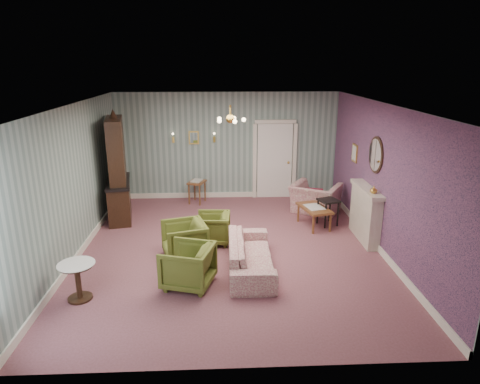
{
  "coord_description": "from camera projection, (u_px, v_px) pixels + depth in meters",
  "views": [
    {
      "loc": [
        -0.19,
        -7.91,
        3.68
      ],
      "look_at": [
        0.2,
        0.4,
        1.1
      ],
      "focal_mm": 31.75,
      "sensor_mm": 36.0,
      "label": 1
    }
  ],
  "objects": [
    {
      "name": "wall_left",
      "position": [
        74.0,
        183.0,
        8.08
      ],
      "size": [
        0.0,
        7.0,
        7.0
      ],
      "primitive_type": "plane",
      "rotation": [
        1.57,
        0.0,
        1.57
      ],
      "color": "slate",
      "rests_on": "ground"
    },
    {
      "name": "gilt_mirror_back",
      "position": [
        194.0,
        138.0,
        11.4
      ],
      "size": [
        0.28,
        0.06,
        0.36
      ],
      "primitive_type": null,
      "color": "gold",
      "rests_on": "wall_back"
    },
    {
      "name": "ceiling",
      "position": [
        230.0,
        105.0,
        7.79
      ],
      "size": [
        7.0,
        7.0,
        0.0
      ],
      "primitive_type": "plane",
      "rotation": [
        3.14,
        0.0,
        0.0
      ],
      "color": "white",
      "rests_on": "ground"
    },
    {
      "name": "side_table_black",
      "position": [
        328.0,
        212.0,
        9.84
      ],
      "size": [
        0.53,
        0.53,
        0.63
      ],
      "primitive_type": null,
      "rotation": [
        0.0,
        0.0,
        0.34
      ],
      "color": "black",
      "rests_on": "floor"
    },
    {
      "name": "wingback_chair",
      "position": [
        316.0,
        193.0,
        10.65
      ],
      "size": [
        1.34,
        1.21,
        0.98
      ],
      "primitive_type": "imported",
      "rotation": [
        0.0,
        0.0,
        2.59
      ],
      "color": "#943C50",
      "rests_on": "floor"
    },
    {
      "name": "olive_chair_c",
      "position": [
        213.0,
        227.0,
        8.89
      ],
      "size": [
        0.68,
        0.72,
        0.7
      ],
      "primitive_type": "imported",
      "rotation": [
        0.0,
        0.0,
        -1.63
      ],
      "color": "#576021",
      "rests_on": "floor"
    },
    {
      "name": "mantel_vase",
      "position": [
        374.0,
        190.0,
        8.41
      ],
      "size": [
        0.15,
        0.15,
        0.15
      ],
      "primitive_type": "imported",
      "color": "gold",
      "rests_on": "fireplace"
    },
    {
      "name": "olive_chair_a",
      "position": [
        188.0,
        264.0,
        7.14
      ],
      "size": [
        0.93,
        0.96,
        0.81
      ],
      "primitive_type": "imported",
      "rotation": [
        0.0,
        0.0,
        -1.86
      ],
      "color": "#576021",
      "rests_on": "floor"
    },
    {
      "name": "wall_back",
      "position": [
        227.0,
        146.0,
        11.55
      ],
      "size": [
        6.0,
        0.0,
        6.0
      ],
      "primitive_type": "plane",
      "rotation": [
        1.57,
        0.0,
        0.0
      ],
      "color": "slate",
      "rests_on": "ground"
    },
    {
      "name": "fireplace",
      "position": [
        365.0,
        214.0,
        8.98
      ],
      "size": [
        0.3,
        1.4,
        1.16
      ],
      "primitive_type": null,
      "color": "beige",
      "rests_on": "floor"
    },
    {
      "name": "sconce_right",
      "position": [
        214.0,
        138.0,
        11.41
      ],
      "size": [
        0.16,
        0.12,
        0.3
      ],
      "primitive_type": null,
      "color": "gold",
      "rests_on": "wall_back"
    },
    {
      "name": "dresser",
      "position": [
        117.0,
        166.0,
        10.03
      ],
      "size": [
        0.82,
        1.62,
        2.57
      ],
      "primitive_type": null,
      "rotation": [
        0.0,
        0.0,
        0.19
      ],
      "color": "black",
      "rests_on": "floor"
    },
    {
      "name": "wall_front",
      "position": [
        239.0,
        263.0,
        4.88
      ],
      "size": [
        6.0,
        0.0,
        6.0
      ],
      "primitive_type": "plane",
      "rotation": [
        -1.57,
        0.0,
        0.0
      ],
      "color": "slate",
      "rests_on": "ground"
    },
    {
      "name": "burgundy_cushion",
      "position": [
        315.0,
        196.0,
        10.5
      ],
      "size": [
        0.41,
        0.28,
        0.39
      ],
      "primitive_type": "cube",
      "rotation": [
        0.17,
        0.0,
        -0.35
      ],
      "color": "maroon",
      "rests_on": "wingback_chair"
    },
    {
      "name": "pedestal_table",
      "position": [
        78.0,
        281.0,
        6.75
      ],
      "size": [
        0.6,
        0.6,
        0.64
      ],
      "primitive_type": null,
      "rotation": [
        0.0,
        0.0,
        -0.03
      ],
      "color": "black",
      "rests_on": "floor"
    },
    {
      "name": "sconce_left",
      "position": [
        173.0,
        138.0,
        11.36
      ],
      "size": [
        0.16,
        0.12,
        0.3
      ],
      "primitive_type": null,
      "color": "gold",
      "rests_on": "wall_back"
    },
    {
      "name": "nesting_table",
      "position": [
        197.0,
        191.0,
        11.41
      ],
      "size": [
        0.53,
        0.6,
        0.65
      ],
      "primitive_type": null,
      "rotation": [
        0.0,
        0.0,
        -0.33
      ],
      "color": "brown",
      "rests_on": "floor"
    },
    {
      "name": "sofa_chintz",
      "position": [
        251.0,
        250.0,
        7.71
      ],
      "size": [
        0.61,
        2.01,
        0.78
      ],
      "primitive_type": "imported",
      "rotation": [
        0.0,
        0.0,
        1.56
      ],
      "color": "#943C50",
      "rests_on": "floor"
    },
    {
      "name": "wall_right",
      "position": [
        383.0,
        179.0,
        8.35
      ],
      "size": [
        0.0,
        7.0,
        7.0
      ],
      "primitive_type": "plane",
      "rotation": [
        1.57,
        0.0,
        -1.57
      ],
      "color": "slate",
      "rests_on": "ground"
    },
    {
      "name": "door",
      "position": [
        275.0,
        159.0,
        11.69
      ],
      "size": [
        1.12,
        0.12,
        2.16
      ],
      "primitive_type": null,
      "color": "white",
      "rests_on": "floor"
    },
    {
      "name": "framed_print",
      "position": [
        355.0,
        153.0,
        9.98
      ],
      "size": [
        0.04,
        0.34,
        0.42
      ],
      "primitive_type": null,
      "color": "gold",
      "rests_on": "wall_right"
    },
    {
      "name": "olive_chair_b",
      "position": [
        184.0,
        239.0,
        8.17
      ],
      "size": [
        0.92,
        0.95,
        0.8
      ],
      "primitive_type": "imported",
      "rotation": [
        0.0,
        0.0,
        -1.29
      ],
      "color": "#576021",
      "rests_on": "floor"
    },
    {
      "name": "oval_mirror",
      "position": [
        376.0,
        155.0,
        8.61
      ],
      "size": [
        0.04,
        0.76,
        0.84
      ],
      "primitive_type": null,
      "color": "white",
      "rests_on": "wall_right"
    },
    {
      "name": "chandelier",
      "position": [
        230.0,
        120.0,
        7.87
      ],
      "size": [
        0.56,
        0.56,
        0.36
      ],
      "primitive_type": null,
      "color": "gold",
      "rests_on": "ceiling"
    },
    {
      "name": "floor",
      "position": [
        231.0,
        249.0,
        8.64
      ],
      "size": [
        7.0,
        7.0,
        0.0
      ],
      "primitive_type": "plane",
      "color": "#844C57",
      "rests_on": "ground"
    },
    {
      "name": "coffee_table",
      "position": [
        314.0,
        217.0,
        9.78
      ],
      "size": [
        0.74,
        1.04,
        0.48
      ],
      "primitive_type": null,
      "rotation": [
        0.0,
        0.0,
        0.26
      ],
      "color": "brown",
      "rests_on": "floor"
    },
    {
      "name": "wall_right_floral",
      "position": [
        382.0,
        179.0,
        8.35
      ],
      "size": [
        0.0,
        7.0,
        7.0
      ],
      "primitive_type": "plane",
      "rotation": [
        1.57,
        0.0,
        -1.57
      ],
      "color": "#A8547B",
      "rests_on": "ground"
    }
  ]
}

